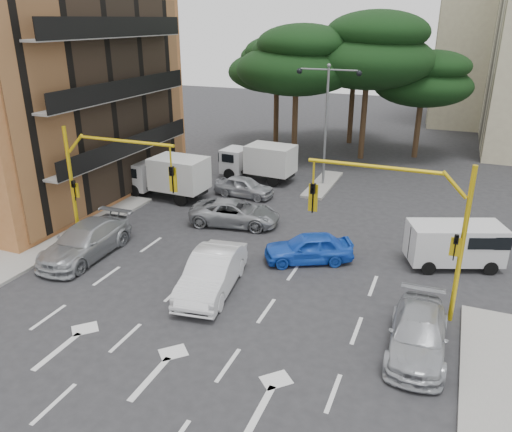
{
  "coord_description": "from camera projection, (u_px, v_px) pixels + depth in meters",
  "views": [
    {
      "loc": [
        7.82,
        -15.5,
        10.52
      ],
      "look_at": [
        -0.58,
        5.33,
        1.6
      ],
      "focal_mm": 35.0,
      "sensor_mm": 36.0,
      "label": 1
    }
  ],
  "objects": [
    {
      "name": "street_lamp_center",
      "position": [
        327.0,
        104.0,
        31.75
      ],
      "size": [
        4.16,
        0.36,
        7.77
      ],
      "color": "slate",
      "rests_on": "median_strip"
    },
    {
      "name": "pine_center",
      "position": [
        370.0,
        50.0,
        37.18
      ],
      "size": [
        9.98,
        9.98,
        11.16
      ],
      "color": "#382616",
      "rests_on": "ground"
    },
    {
      "name": "box_truck_a",
      "position": [
        166.0,
        177.0,
        31.04
      ],
      "size": [
        5.49,
        2.49,
        2.66
      ],
      "primitive_type": null,
      "rotation": [
        0.0,
        0.0,
        1.53
      ],
      "color": "silver",
      "rests_on": "ground"
    },
    {
      "name": "pine_left_far",
      "position": [
        277.0,
        64.0,
        42.19
      ],
      "size": [
        8.32,
        8.32,
        9.3
      ],
      "color": "#382616",
      "rests_on": "ground"
    },
    {
      "name": "signal_mast_left",
      "position": [
        101.0,
        175.0,
        22.6
      ],
      "size": [
        5.79,
        0.37,
        6.0
      ],
      "color": "gold",
      "rests_on": "ground"
    },
    {
      "name": "car_silver_parked",
      "position": [
        418.0,
        334.0,
        16.71
      ],
      "size": [
        2.03,
        4.69,
        1.34
      ],
      "primitive_type": "imported",
      "rotation": [
        0.0,
        0.0,
        0.03
      ],
      "color": "#A5A8AD",
      "rests_on": "ground"
    },
    {
      "name": "ground",
      "position": [
        220.0,
        301.0,
        19.96
      ],
      "size": [
        120.0,
        120.0,
        0.0
      ],
      "primitive_type": "plane",
      "color": "#28282B",
      "rests_on": "ground"
    },
    {
      "name": "box_truck_b",
      "position": [
        258.0,
        162.0,
        34.41
      ],
      "size": [
        5.35,
        2.59,
        2.55
      ],
      "primitive_type": null,
      "rotation": [
        0.0,
        0.0,
        1.49
      ],
      "color": "silver",
      "rests_on": "ground"
    },
    {
      "name": "car_silver_cross_a",
      "position": [
        235.0,
        213.0,
        27.11
      ],
      "size": [
        5.15,
        3.01,
        1.35
      ],
      "primitive_type": "imported",
      "rotation": [
        0.0,
        0.0,
        1.74
      ],
      "color": "#929599",
      "rests_on": "ground"
    },
    {
      "name": "pine_back",
      "position": [
        356.0,
        55.0,
        42.44
      ],
      "size": [
        9.15,
        9.15,
        10.23
      ],
      "color": "#382616",
      "rests_on": "ground"
    },
    {
      "name": "car_white_hatch",
      "position": [
        212.0,
        273.0,
        20.4
      ],
      "size": [
        2.43,
        5.18,
        1.64
      ],
      "primitive_type": "imported",
      "rotation": [
        0.0,
        0.0,
        0.14
      ],
      "color": "silver",
      "rests_on": "ground"
    },
    {
      "name": "car_silver_wagon",
      "position": [
        85.0,
        241.0,
        23.42
      ],
      "size": [
        2.33,
        5.42,
        1.56
      ],
      "primitive_type": "imported",
      "rotation": [
        0.0,
        0.0,
        0.03
      ],
      "color": "#9CA0A4",
      "rests_on": "ground"
    },
    {
      "name": "apartment_orange",
      "position": [
        10.0,
        83.0,
        30.56
      ],
      "size": [
        15.19,
        16.15,
        13.7
      ],
      "color": "#A36033",
      "rests_on": "ground"
    },
    {
      "name": "pine_right",
      "position": [
        424.0,
        78.0,
        38.28
      ],
      "size": [
        7.49,
        7.49,
        8.37
      ],
      "color": "#382616",
      "rests_on": "ground"
    },
    {
      "name": "pine_left_near",
      "position": [
        297.0,
        60.0,
        37.44
      ],
      "size": [
        9.15,
        9.15,
        10.23
      ],
      "color": "#382616",
      "rests_on": "ground"
    },
    {
      "name": "median_strip",
      "position": [
        323.0,
        184.0,
        33.72
      ],
      "size": [
        1.4,
        6.0,
        0.15
      ],
      "primitive_type": "cube",
      "color": "gray",
      "rests_on": "ground"
    },
    {
      "name": "van_white",
      "position": [
        455.0,
        245.0,
        22.43
      ],
      "size": [
        4.48,
        3.22,
        2.04
      ],
      "primitive_type": null,
      "rotation": [
        0.0,
        0.0,
        -1.2
      ],
      "color": "silver",
      "rests_on": "ground"
    },
    {
      "name": "car_silver_cross_b",
      "position": [
        244.0,
        187.0,
        31.43
      ],
      "size": [
        3.89,
        1.74,
        1.3
      ],
      "primitive_type": "imported",
      "rotation": [
        0.0,
        0.0,
        1.51
      ],
      "color": "#A7AAB0",
      "rests_on": "ground"
    },
    {
      "name": "car_blue_compact",
      "position": [
        308.0,
        248.0,
        22.95
      ],
      "size": [
        4.36,
        3.29,
        1.38
      ],
      "primitive_type": "imported",
      "rotation": [
        0.0,
        0.0,
        -1.1
      ],
      "color": "blue",
      "rests_on": "ground"
    },
    {
      "name": "signal_mast_right",
      "position": [
        412.0,
        217.0,
        17.88
      ],
      "size": [
        5.79,
        0.37,
        6.0
      ],
      "color": "gold",
      "rests_on": "ground"
    }
  ]
}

